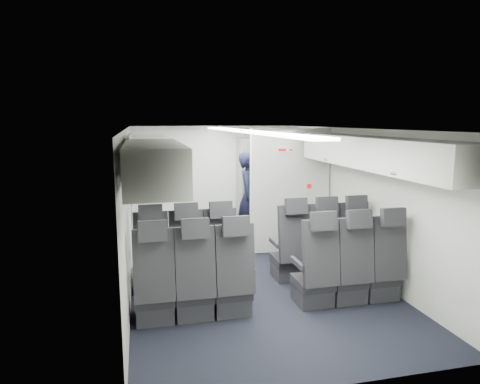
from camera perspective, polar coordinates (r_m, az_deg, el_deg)
name	(u,v)px	position (r m, az deg, el deg)	size (l,w,h in m)	color
cabin_shell	(246,198)	(6.37, 0.82, -0.81)	(3.41, 6.01, 2.16)	black
seat_row_front	(255,255)	(6.05, 2.05, -8.44)	(3.33, 0.56, 1.24)	#232326
seat_row_mid	(275,278)	(5.23, 4.69, -11.38)	(3.33, 0.56, 1.24)	#232326
overhead_bin_left_rear	(153,164)	(4.10, -11.47, 3.63)	(0.53, 1.80, 0.40)	silver
overhead_bin_left_front_open	(146,161)	(5.85, -12.42, 4.11)	(0.64, 1.70, 0.72)	#9E9E93
overhead_bin_right_rear	(416,158)	(5.03, 22.38, 4.17)	(0.53, 1.80, 0.40)	silver
overhead_bin_right_front	(342,148)	(6.53, 13.44, 5.69)	(0.53, 1.70, 0.40)	silver
bulkhead_partition	(290,190)	(7.42, 6.68, 0.22)	(1.40, 0.15, 2.13)	white
galley_unit	(258,182)	(9.23, 2.45, 1.32)	(0.85, 0.52, 1.90)	#939399
boarding_door	(134,196)	(7.74, -13.89, -0.51)	(0.12, 1.27, 1.86)	silver
flight_attendant	(249,197)	(7.99, 1.24, -0.71)	(0.62, 0.41, 1.69)	black
carry_on_bag	(147,155)	(5.62, -12.31, 4.81)	(0.41, 0.29, 0.25)	black
papers	(260,184)	(7.95, 2.66, 1.11)	(0.20, 0.02, 0.14)	white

